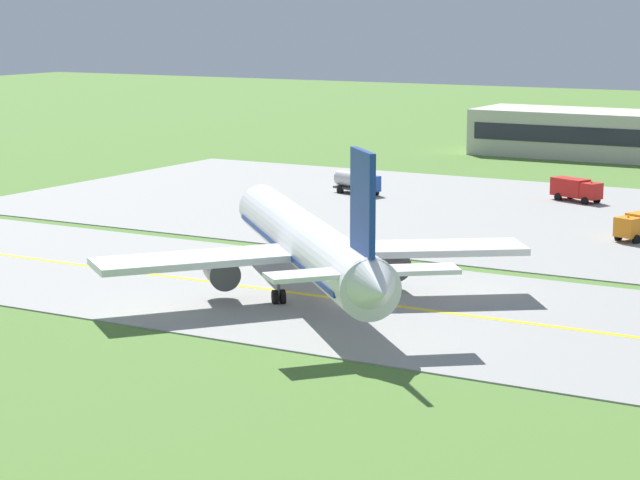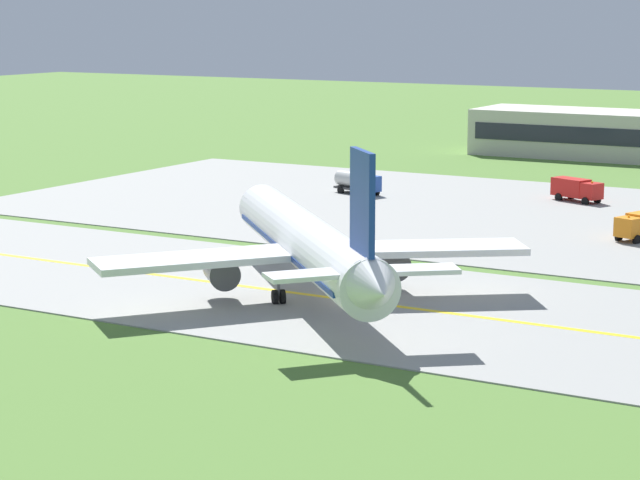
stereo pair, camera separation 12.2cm
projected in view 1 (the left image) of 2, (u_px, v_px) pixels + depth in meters
The scene contains 7 objects.
ground_plane at pixel (356, 302), 91.83m from camera, with size 500.00×500.00×0.00m, color #517A33.
taxiway_strip at pixel (356, 301), 91.82m from camera, with size 240.00×28.00×0.10m, color gray.
taxiway_centreline at pixel (356, 301), 91.81m from camera, with size 220.00×0.60×0.01m, color yellow.
airplane_lead at pixel (308, 244), 92.45m from camera, with size 30.85×31.59×12.70m.
service_truck_fuel at pixel (357, 182), 144.54m from camera, with size 6.34×3.80×2.65m.
service_truck_catering at pixel (576, 189), 139.11m from camera, with size 6.33×4.18×2.60m.
traffic_cone_near_edge at pixel (406, 264), 104.25m from camera, with size 0.44×0.44×0.60m, color orange.
Camera 1 is at (42.21, -78.89, 21.31)m, focal length 69.89 mm.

